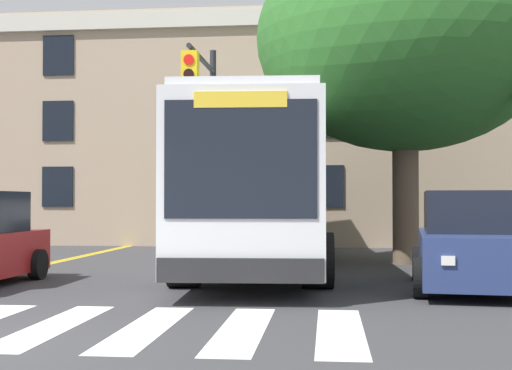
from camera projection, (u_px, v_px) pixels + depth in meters
name	position (u px, v px, depth m)	size (l,w,h in m)	color
crosswalk	(8.00, 325.00, 8.91)	(8.86, 3.33, 0.01)	white
lane_line_yellow_inner	(114.00, 249.00, 23.16)	(0.12, 36.00, 0.01)	gold
lane_line_yellow_outer	(119.00, 249.00, 23.14)	(0.12, 36.00, 0.01)	gold
city_bus	(262.00, 188.00, 16.61)	(3.39, 12.54, 3.44)	white
car_navy_far_lane	(474.00, 245.00, 12.49)	(2.43, 4.39, 1.73)	navy
car_black_behind_bus	(252.00, 214.00, 25.15)	(2.28, 4.95, 2.29)	black
traffic_light_overhead	(204.00, 117.00, 16.49)	(0.34, 3.15, 5.32)	#28282D
street_tree_curbside_large	(405.00, 40.00, 17.73)	(9.07, 8.78, 8.37)	brown
building_facade	(210.00, 137.00, 28.17)	(35.01, 7.97, 8.20)	tan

